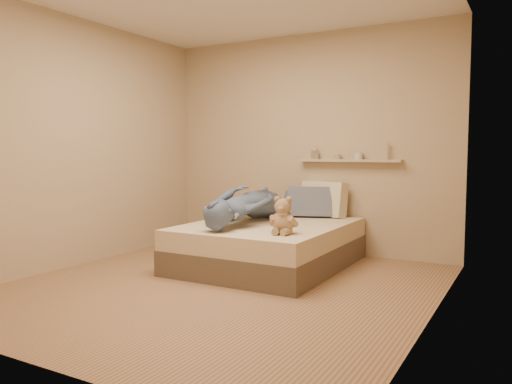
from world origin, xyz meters
The scene contains 10 objects.
room centered at (0.00, 0.00, 1.30)m, with size 3.80×3.80×3.80m.
bed centered at (0.00, 0.93, 0.22)m, with size 1.50×1.90×0.45m.
game_console centered at (-0.12, 0.37, 0.59)m, with size 0.17×0.10×0.05m.
teddy_bear centered at (0.42, 0.40, 0.59)m, with size 0.28×0.28×0.35m.
dark_plush centered at (-0.36, 1.46, 0.57)m, with size 0.19×0.19×0.29m.
pillow_cream centered at (0.28, 1.76, 0.65)m, with size 0.55×0.16×0.40m, color beige.
pillow_grey centered at (0.17, 1.62, 0.62)m, with size 0.50×0.14×0.34m, color #565D68.
person centered at (-0.24, 0.89, 0.65)m, with size 0.61×1.66×0.40m, color #485872.
wall_shelf centered at (0.55, 1.84, 1.10)m, with size 1.20×0.12×0.03m, color tan.
shelf_bottles centered at (0.45, 1.84, 1.17)m, with size 0.92×0.10×0.19m.
Camera 1 is at (2.42, -3.66, 1.19)m, focal length 35.00 mm.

